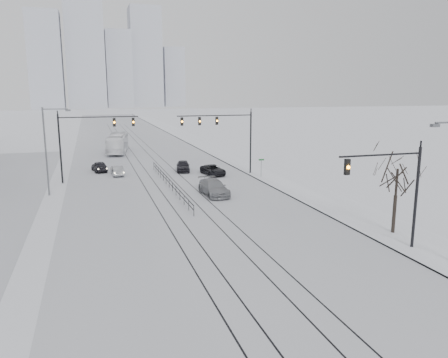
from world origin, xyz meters
TOP-DOWN VIEW (x-y plane):
  - ground at (0.00, 0.00)m, footprint 500.00×500.00m
  - road at (0.00, 60.00)m, footprint 22.00×260.00m
  - sidewalk_east at (13.50, 60.00)m, footprint 5.00×260.00m
  - curb at (11.05, 60.00)m, footprint 0.10×260.00m
  - tram_rails at (-0.00, 40.00)m, footprint 5.30×180.00m
  - skyline at (5.02, 273.63)m, footprint 96.00×48.00m
  - traffic_mast_near at (10.79, 6.00)m, footprint 6.10×0.37m
  - traffic_mast_ne at (8.15, 34.99)m, footprint 9.60×0.37m
  - traffic_mast_nw at (-8.52, 36.00)m, footprint 9.10×0.37m
  - street_light_west at (-12.20, 30.00)m, footprint 2.73×0.25m
  - bare_tree at (13.20, 9.00)m, footprint 4.40×4.40m
  - median_fence at (0.00, 30.00)m, footprint 0.06×24.00m
  - street_sign at (11.80, 32.00)m, footprint 0.70×0.06m
  - sedan_sb_inner at (-7.17, 42.51)m, footprint 2.29×4.29m
  - sedan_sb_outer at (-5.07, 39.00)m, footprint 1.57×3.92m
  - sedan_nb_front at (6.68, 35.71)m, footprint 2.68×4.82m
  - sedan_nb_right at (3.77, 25.03)m, footprint 2.43×5.54m
  - sedan_nb_far at (3.54, 39.37)m, footprint 2.48×4.52m
  - box_truck at (-3.62, 60.21)m, footprint 4.61×12.16m

SIDE VIEW (x-z plane):
  - ground at x=0.00m, z-range 0.00..0.00m
  - road at x=0.00m, z-range 0.00..0.02m
  - tram_rails at x=0.00m, z-range 0.02..0.03m
  - curb at x=11.05m, z-range 0.00..0.12m
  - sidewalk_east at x=13.50m, z-range 0.00..0.16m
  - median_fence at x=0.00m, z-range 0.03..1.03m
  - sedan_sb_outer at x=-5.07m, z-range 0.00..1.27m
  - sedan_nb_front at x=6.68m, z-range 0.00..1.28m
  - sedan_sb_inner at x=-7.17m, z-range 0.00..1.39m
  - sedan_nb_far at x=3.54m, z-range 0.00..1.46m
  - sedan_nb_right at x=3.77m, z-range 0.00..1.58m
  - street_sign at x=11.80m, z-range 0.41..2.81m
  - box_truck at x=-3.62m, z-range 0.00..3.31m
  - bare_tree at x=13.20m, z-range 1.44..7.54m
  - traffic_mast_near at x=10.79m, z-range 1.06..8.06m
  - street_light_west at x=-12.20m, z-range 0.71..9.71m
  - traffic_mast_nw at x=-8.52m, z-range 1.57..9.57m
  - traffic_mast_ne at x=8.15m, z-range 1.76..9.76m
  - skyline at x=5.02m, z-range -5.35..66.65m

